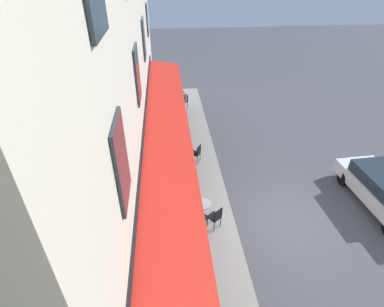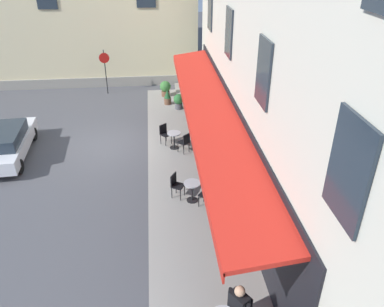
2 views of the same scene
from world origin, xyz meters
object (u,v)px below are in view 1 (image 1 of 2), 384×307
Objects in this scene: cafe_chair_black_facing_street at (197,152)px; seated_companion_in_grey at (182,99)px; cafe_table_near_entrance at (203,209)px; cafe_chair_black_corner_left at (190,200)px; cafe_table_mid_terrace at (185,150)px; cafe_table_streetside at (176,103)px; cafe_chair_black_kerbside at (216,216)px; cafe_chair_black_by_window at (185,100)px; seated_patron_in_black at (171,102)px; cafe_chair_black_back_row at (168,105)px; cafe_chair_black_near_door at (174,145)px.

seated_companion_in_grey is at bearing -176.79° from cafe_chair_black_facing_street.
cafe_chair_black_corner_left is (-0.46, -0.43, 0.06)m from cafe_table_near_entrance.
cafe_table_mid_terrace is at bearing -120.15° from cafe_chair_black_facing_street.
cafe_chair_black_facing_street is 1.21× the size of cafe_table_streetside.
cafe_chair_black_facing_street is at bearing 6.86° from cafe_table_streetside.
cafe_chair_black_kerbside is at bearing 3.24° from seated_companion_in_grey.
cafe_table_mid_terrace is 0.82× the size of cafe_chair_black_by_window.
seated_patron_in_black reaches higher than cafe_chair_black_kerbside.
cafe_table_streetside is 0.57× the size of seated_patron_in_black.
cafe_chair_black_corner_left and cafe_chair_black_facing_street have the same top height.
cafe_chair_black_back_row is at bearing -167.22° from cafe_chair_black_facing_street.
cafe_chair_black_facing_street reaches higher than cafe_table_mid_terrace.
cafe_table_mid_terrace is 5.20m from seated_patron_in_black.
cafe_chair_black_kerbside and cafe_chair_black_corner_left have the same top height.
cafe_chair_black_by_window is (-9.69, 0.01, 0.06)m from cafe_table_near_entrance.
cafe_chair_black_back_row is (-9.02, -1.06, 0.06)m from cafe_table_near_entrance.
cafe_table_mid_terrace is 5.09m from cafe_chair_black_back_row.
cafe_chair_black_corner_left and cafe_chair_black_near_door have the same top height.
cafe_chair_black_by_window is 0.69× the size of seated_patron_in_black.
cafe_chair_black_back_row reaches higher than cafe_table_mid_terrace.
cafe_chair_black_corner_left is 1.00× the size of cafe_chair_black_facing_street.
cafe_chair_black_near_door is at bearing -124.49° from cafe_chair_black_facing_street.
cafe_chair_black_kerbside is at bearing 2.17° from cafe_chair_black_by_window.
seated_companion_in_grey reaches higher than cafe_chair_black_kerbside.
cafe_table_mid_terrace is 0.82× the size of cafe_chair_black_back_row.
cafe_table_near_entrance is at bearing -0.06° from cafe_chair_black_by_window.
cafe_chair_black_kerbside is 0.68× the size of seated_companion_in_grey.
cafe_chair_black_corner_left is 1.00× the size of cafe_chair_black_by_window.
cafe_chair_black_facing_street is at bearing 59.85° from cafe_table_mid_terrace.
cafe_table_mid_terrace is 0.82× the size of cafe_chair_black_near_door.
seated_patron_in_black is (0.56, -0.89, 0.16)m from cafe_chair_black_by_window.
cafe_table_mid_terrace and cafe_table_streetside have the same top height.
cafe_table_streetside is at bearing -178.51° from cafe_table_mid_terrace.
cafe_chair_black_corner_left and cafe_chair_black_by_window have the same top height.
cafe_chair_black_facing_street is 5.50m from cafe_chair_black_back_row.
cafe_chair_black_corner_left is at bearing -136.79° from cafe_table_near_entrance.
cafe_chair_black_near_door is (-0.71, -1.04, 0.00)m from cafe_chair_black_facing_street.
cafe_chair_black_back_row is (-9.51, -1.45, 0.00)m from cafe_chair_black_kerbside.
cafe_chair_black_by_window is (-5.33, 0.89, 0.00)m from cafe_chair_black_near_door.
cafe_chair_black_corner_left is at bearing -10.50° from cafe_chair_black_facing_street.
cafe_table_near_entrance is 0.56× the size of seated_companion_in_grey.
cafe_chair_black_back_row is at bearing -171.31° from cafe_chair_black_kerbside.
cafe_chair_black_facing_street is at bearing 55.51° from cafe_chair_black_near_door.
seated_companion_in_grey is (0.11, -0.18, 0.16)m from cafe_chair_black_by_window.
cafe_chair_black_by_window is at bearing 179.94° from cafe_table_near_entrance.
cafe_chair_black_facing_street and cafe_chair_black_near_door have the same top height.
cafe_chair_black_near_door reaches higher than cafe_table_streetside.
cafe_chair_black_facing_street is 1.00× the size of cafe_chair_black_back_row.
seated_patron_in_black is at bearing -172.47° from cafe_chair_black_kerbside.
cafe_chair_black_kerbside reaches higher than cafe_table_mid_terrace.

